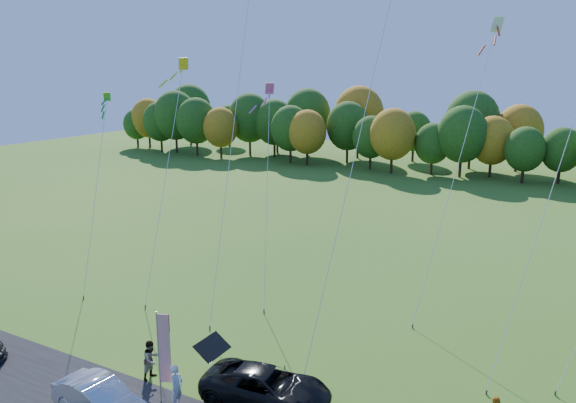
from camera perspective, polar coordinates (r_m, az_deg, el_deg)
The scene contains 13 objects.
ground at distance 25.27m, azimuth -7.02°, elevation -18.50°, with size 160.00×160.00×0.00m, color #325E18.
tree_line at distance 74.50m, azimuth 18.75°, elevation 2.35°, with size 116.00×12.00×10.00m, color #1E4711, non-canonical shape.
black_suv at distance 23.92m, azimuth -2.21°, elevation -18.31°, with size 2.46×5.33×1.48m, color black.
silver_sedan at distance 24.33m, azimuth -18.52°, elevation -18.52°, with size 1.53×4.38×1.44m, color silver.
person_tailgate_a at distance 23.96m, azimuth -11.25°, elevation -17.98°, with size 0.68×0.45×1.87m, color silver.
person_tailgate_b at distance 26.22m, azimuth -13.72°, elevation -15.33°, with size 0.85×0.66×1.75m, color gray.
feather_flag at distance 23.72m, azimuth -12.58°, elevation -14.29°, with size 0.49×0.26×3.96m.
kite_delta_blue at distance 33.05m, azimuth -5.14°, elevation 11.12°, with size 5.08×12.34×24.98m.
kite_delta_red at distance 26.03m, azimuth 7.48°, elevation 7.71°, with size 2.38×9.16×21.19m.
kite_diamond_yellow at distance 34.63m, azimuth -12.33°, elevation 2.44°, with size 2.81×7.53×14.36m.
kite_diamond_green at distance 35.80m, azimuth -18.96°, elevation 0.84°, with size 1.68×4.57×12.15m.
kite_diamond_white at distance 31.75m, azimuth 16.76°, elevation 3.18°, with size 2.54×8.00×16.52m.
kite_diamond_pink at distance 33.11m, azimuth -2.15°, elevation 0.91°, with size 3.58×6.33×12.79m.
Camera 1 is at (12.96, -17.15, 13.29)m, focal length 35.00 mm.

